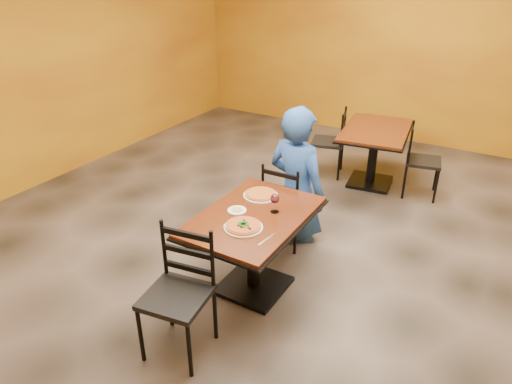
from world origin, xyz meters
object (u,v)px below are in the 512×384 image
Objects in this scene: chair_main_near at (176,298)px; chair_main_far at (287,202)px; plate_far at (261,195)px; table_main at (253,235)px; chair_second_right at (423,162)px; pizza_main at (243,226)px; wine_glass at (275,202)px; side_plate at (237,210)px; plate_main at (243,227)px; table_second at (374,144)px; pizza_far at (261,194)px; chair_second_left at (328,142)px; diner at (298,174)px.

chair_main_far is at bearing 81.38° from chair_main_near.
plate_far is at bearing 82.04° from chair_main_near.
chair_second_right is at bearing 72.46° from table_main.
pizza_main reaches higher than table_main.
chair_main_near reaches higher than pizza_main.
side_plate is at bearing -152.43° from wine_glass.
plate_far is at bearing 106.18° from plate_main.
chair_main_far is at bearing -100.01° from table_second.
pizza_far is at bearing 142.04° from wine_glass.
table_main is 1.26× the size of chair_main_near.
plate_far is (-0.16, 0.54, 0.00)m from plate_main.
plate_far is (-0.16, 0.54, -0.02)m from pizza_main.
chair_second_left is 5.65× the size of side_plate.
plate_far is at bearing 142.04° from wine_glass.
chair_second_left is at bearing 99.07° from plate_main.
table_main is 2.76m from chair_second_right.
chair_second_right is 3.17× the size of pizza_far.
chair_second_left is at bearing 97.34° from pizza_far.
pizza_far is at bearing 110.17° from table_main.
chair_main_far is at bearing 97.83° from plate_main.
pizza_far is at bearing 87.40° from chair_main_far.
chair_second_right is 1.87m from diner.
table_main is 0.96× the size of table_second.
chair_second_left is 2.67m from side_plate.
chair_second_right reaches higher than pizza_far.
plate_main reaches higher than table_main.
pizza_main is at bearing -80.07° from table_main.
chair_main_far is at bearing 97.28° from table_main.
chair_second_right is (0.94, 1.78, -0.01)m from chair_main_far.
diner is 7.82× the size of wine_glass.
chair_second_left reaches higher than plate_far.
chair_main_far is 0.84m from wine_glass.
table_second is 2.51m from wine_glass.
chair_main_far is (-0.31, -1.78, -0.11)m from table_second.
wine_glass is (0.23, 1.04, 0.35)m from chair_main_near.
diner is 4.54× the size of plate_far.
pizza_main is (-0.79, -2.85, 0.33)m from chair_second_right.
chair_main_near is at bearing -89.10° from pizza_far.
chair_main_near is 3.55m from chair_second_left.
chair_second_left is at bearing 180.00° from table_second.
plate_far is (-0.03, -0.69, 0.05)m from diner.
chair_second_left is at bearing -67.39° from diner.
wine_glass reaches higher than table_main.
pizza_far is at bearing 106.18° from pizza_main.
chair_main_far reaches higher than chair_second_right.
chair_main_near is 1.26m from pizza_far.
diner is at bearing 138.75° from chair_second_right.
diner reaches higher than plate_main.
table_main is 0.34m from wine_glass.
plate_far is (-0.02, 1.23, 0.27)m from chair_main_near.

